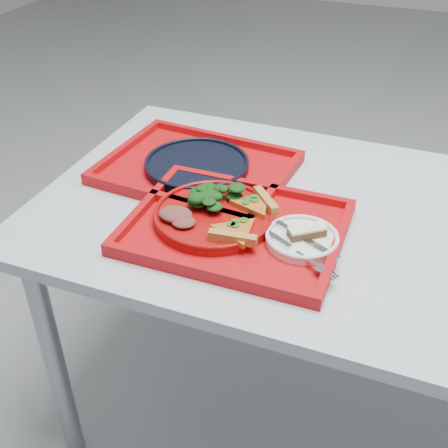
% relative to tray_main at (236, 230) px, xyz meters
% --- Properties ---
extents(ground, '(10.00, 10.00, 0.00)m').
position_rel_tray_main_xyz_m(ground, '(0.31, 0.14, -0.76)').
color(ground, '#92949A').
rests_on(ground, ground).
extents(table, '(1.60, 0.80, 0.75)m').
position_rel_tray_main_xyz_m(table, '(0.31, 0.14, -0.08)').
color(table, '#ADB9C2').
rests_on(table, ground).
extents(tray_main, '(0.45, 0.35, 0.01)m').
position_rel_tray_main_xyz_m(tray_main, '(0.00, 0.00, 0.00)').
color(tray_main, '#B2090E').
rests_on(tray_main, table).
extents(tray_far, '(0.48, 0.38, 0.01)m').
position_rel_tray_main_xyz_m(tray_far, '(-0.18, 0.21, 0.00)').
color(tray_far, '#B2090E').
rests_on(tray_far, table).
extents(dinner_plate, '(0.26, 0.26, 0.02)m').
position_rel_tray_main_xyz_m(dinner_plate, '(-0.05, 0.01, 0.02)').
color(dinner_plate, '#940A09').
rests_on(dinner_plate, tray_main).
extents(side_plate, '(0.15, 0.15, 0.01)m').
position_rel_tray_main_xyz_m(side_plate, '(0.14, 0.00, 0.01)').
color(side_plate, white).
rests_on(side_plate, tray_main).
extents(navy_plate, '(0.26, 0.26, 0.02)m').
position_rel_tray_main_xyz_m(navy_plate, '(-0.18, 0.21, 0.01)').
color(navy_plate, black).
rests_on(navy_plate, tray_far).
extents(pizza_slice_a, '(0.11, 0.12, 0.02)m').
position_rel_tray_main_xyz_m(pizza_slice_a, '(0.02, -0.04, 0.03)').
color(pizza_slice_a, orange).
rests_on(pizza_slice_a, dinner_plate).
extents(pizza_slice_b, '(0.15, 0.15, 0.02)m').
position_rel_tray_main_xyz_m(pizza_slice_b, '(0.02, 0.07, 0.03)').
color(pizza_slice_b, orange).
rests_on(pizza_slice_b, dinner_plate).
extents(salad_heap, '(0.10, 0.09, 0.05)m').
position_rel_tray_main_xyz_m(salad_heap, '(-0.07, 0.05, 0.05)').
color(salad_heap, black).
rests_on(salad_heap, dinner_plate).
extents(meat_portion, '(0.07, 0.06, 0.02)m').
position_rel_tray_main_xyz_m(meat_portion, '(-0.12, -0.04, 0.04)').
color(meat_portion, brown).
rests_on(meat_portion, dinner_plate).
extents(dessert_bar, '(0.08, 0.07, 0.02)m').
position_rel_tray_main_xyz_m(dessert_bar, '(0.15, 0.01, 0.03)').
color(dessert_bar, '#4C2C19').
rests_on(dessert_bar, side_plate).
extents(knife, '(0.17, 0.10, 0.01)m').
position_rel_tray_main_xyz_m(knife, '(0.15, -0.00, 0.02)').
color(knife, silver).
rests_on(knife, side_plate).
extents(fork, '(0.17, 0.11, 0.01)m').
position_rel_tray_main_xyz_m(fork, '(0.15, -0.05, 0.02)').
color(fork, silver).
rests_on(fork, side_plate).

